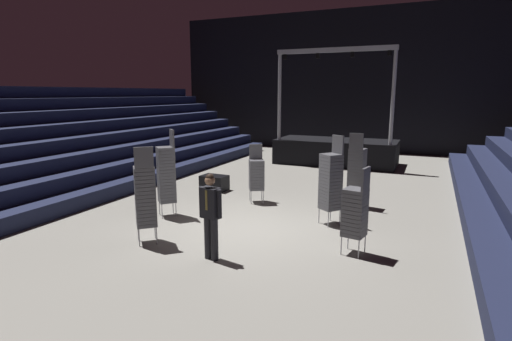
% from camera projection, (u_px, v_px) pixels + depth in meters
% --- Properties ---
extents(ground_plane, '(22.00, 30.00, 0.10)m').
position_uv_depth(ground_plane, '(245.00, 230.00, 10.06)').
color(ground_plane, gray).
extents(arena_end_wall, '(22.00, 0.30, 8.00)m').
position_uv_depth(arena_end_wall, '(357.00, 81.00, 22.77)').
color(arena_end_wall, black).
rests_on(arena_end_wall, ground_plane).
extents(bleacher_bank_left, '(6.00, 24.00, 3.60)m').
position_uv_depth(bleacher_bank_left, '(47.00, 139.00, 13.76)').
color(bleacher_bank_left, '#191E38').
rests_on(bleacher_bank_left, ground_plane).
extents(stage_riser, '(5.57, 2.55, 5.29)m').
position_uv_depth(stage_riser, '(336.00, 150.00, 19.09)').
color(stage_riser, black).
rests_on(stage_riser, ground_plane).
extents(man_with_tie, '(0.57, 0.31, 1.79)m').
position_uv_depth(man_with_tie, '(210.00, 211.00, 8.01)').
color(man_with_tie, black).
rests_on(man_with_tie, ground_plane).
extents(chair_stack_front_left, '(0.62, 0.62, 2.39)m').
position_uv_depth(chair_stack_front_left, '(166.00, 174.00, 10.86)').
color(chair_stack_front_left, '#B2B5BA').
rests_on(chair_stack_front_left, ground_plane).
extents(chair_stack_front_right, '(0.62, 0.62, 2.31)m').
position_uv_depth(chair_stack_front_right, '(331.00, 181.00, 10.19)').
color(chair_stack_front_right, '#B2B5BA').
rests_on(chair_stack_front_right, ground_plane).
extents(chair_stack_mid_left, '(0.51, 0.51, 1.88)m').
position_uv_depth(chair_stack_mid_left, '(355.00, 211.00, 8.30)').
color(chair_stack_mid_left, '#B2B5BA').
rests_on(chair_stack_mid_left, ground_plane).
extents(chair_stack_mid_right, '(0.62, 0.62, 2.22)m').
position_uv_depth(chair_stack_mid_right, '(145.00, 195.00, 8.90)').
color(chair_stack_mid_right, '#B2B5BA').
rests_on(chair_stack_mid_right, ground_plane).
extents(chair_stack_mid_centre, '(0.50, 0.50, 2.22)m').
position_uv_depth(chair_stack_mid_centre, '(357.00, 170.00, 11.78)').
color(chair_stack_mid_centre, '#B2B5BA').
rests_on(chair_stack_mid_centre, ground_plane).
extents(chair_stack_rear_left, '(0.60, 0.60, 1.79)m').
position_uv_depth(chair_stack_rear_left, '(256.00, 174.00, 12.33)').
color(chair_stack_rear_left, '#B2B5BA').
rests_on(chair_stack_rear_left, ground_plane).
extents(equipment_road_case, '(0.93, 0.65, 0.53)m').
position_uv_depth(equipment_road_case, '(214.00, 183.00, 13.96)').
color(equipment_road_case, black).
rests_on(equipment_road_case, ground_plane).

